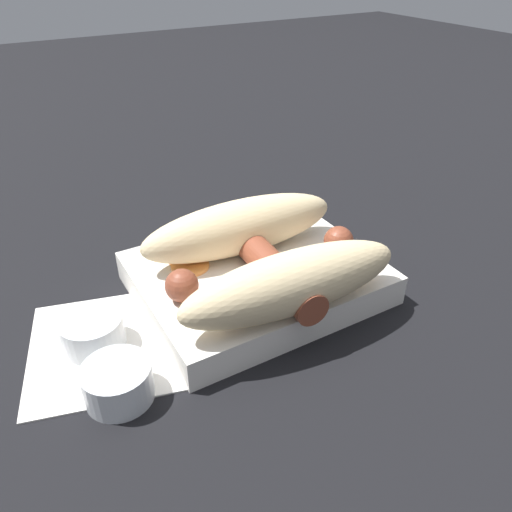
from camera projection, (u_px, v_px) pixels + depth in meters
ground_plane at (256, 290)px, 0.48m from camera, size 3.00×3.00×0.00m
food_tray at (256, 278)px, 0.48m from camera, size 0.22×0.17×0.03m
bread_roll at (264, 253)px, 0.44m from camera, size 0.20×0.16×0.05m
sausage at (265, 262)px, 0.45m from camera, size 0.19×0.16×0.03m
pickled_veggies at (187, 261)px, 0.47m from camera, size 0.05×0.06×0.00m
napkin at (111, 344)px, 0.42m from camera, size 0.16×0.16×0.00m
condiment_cup_near at (94, 337)px, 0.41m from camera, size 0.05×0.05×0.03m
condiment_cup_far at (118, 384)px, 0.37m from camera, size 0.05×0.05×0.03m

